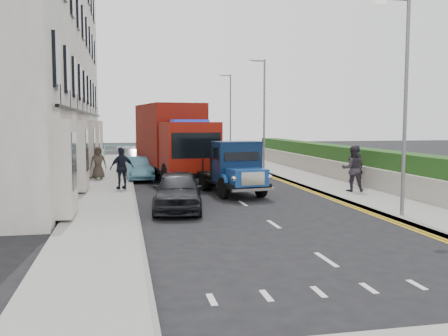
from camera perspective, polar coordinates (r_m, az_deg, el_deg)
ground at (r=17.27m, az=3.74°, el=-5.12°), size 120.00×120.00×0.00m
pavement_west at (r=25.58m, az=-13.06°, el=-1.71°), size 2.40×38.00×0.12m
pavement_east at (r=27.38m, az=9.49°, el=-1.19°), size 2.60×38.00×0.12m
promenade at (r=45.71m, az=-5.88°, el=1.43°), size 30.00×2.50×0.12m
sea_plane at (r=76.58m, az=-8.19°, el=2.91°), size 120.00×120.00×0.00m
terrace_west at (r=30.07m, az=-21.51°, el=12.67°), size 6.31×30.20×14.25m
garden_east at (r=28.04m, az=13.16°, el=0.61°), size 1.45×28.00×1.75m
seafront_railing at (r=44.88m, az=-5.79°, el=2.03°), size 13.00×0.08×1.11m
lamp_near at (r=16.82m, az=19.70°, el=7.98°), size 1.23×0.18×7.00m
lamp_mid at (r=31.61m, az=4.41°, el=6.87°), size 1.23×0.18×7.00m
lamp_far at (r=41.31m, az=0.57°, el=6.51°), size 1.23×0.18×7.00m
bedford_lorry at (r=21.14m, az=1.32°, el=-0.34°), size 2.55×4.99×2.27m
red_lorry at (r=26.88m, az=-5.81°, el=3.25°), size 3.81×8.10×4.08m
parked_car_front at (r=17.65m, az=-5.29°, el=-2.60°), size 2.18×4.30×1.40m
parked_car_mid at (r=27.20m, az=-9.62°, el=-0.05°), size 1.43×3.81×1.24m
parked_car_rear at (r=30.70m, az=-9.85°, el=0.86°), size 2.81×5.63×1.57m
seafront_car_left at (r=41.82m, az=-6.98°, el=1.97°), size 2.47×5.21×1.44m
seafront_car_right at (r=41.82m, az=-0.51°, el=2.03°), size 2.30×4.50×1.47m
pedestrian_east_near at (r=23.92m, az=14.79°, el=0.24°), size 0.79×0.61×1.93m
pedestrian_east_far at (r=22.24m, az=14.50°, el=-0.07°), size 1.10×0.95×1.97m
pedestrian_west_near at (r=22.73m, az=-11.58°, el=-0.02°), size 1.19×0.81×1.87m
pedestrian_west_far at (r=26.97m, az=-14.19°, el=0.58°), size 0.87×0.60×1.72m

